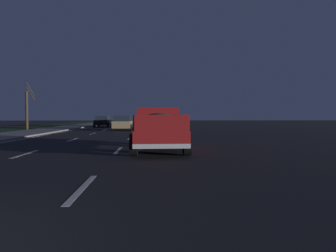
# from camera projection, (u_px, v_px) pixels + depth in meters

# --- Properties ---
(ground) EXTENTS (144.00, 144.00, 0.00)m
(ground) POSITION_uv_depth(u_px,v_px,m) (119.00, 131.00, 28.79)
(ground) COLOR black
(sidewalk_shoulder) EXTENTS (108.00, 4.00, 0.12)m
(sidewalk_shoulder) POSITION_uv_depth(u_px,v_px,m) (44.00, 130.00, 28.32)
(sidewalk_shoulder) COLOR gray
(sidewalk_shoulder) RESTS_ON ground
(lane_markings) EXTENTS (108.00, 7.04, 0.01)m
(lane_markings) POSITION_uv_depth(u_px,v_px,m) (94.00, 130.00, 31.53)
(lane_markings) COLOR silver
(lane_markings) RESTS_ON ground
(pickup_truck) EXTENTS (5.45, 2.34, 1.87)m
(pickup_truck) POSITION_uv_depth(u_px,v_px,m) (158.00, 128.00, 12.43)
(pickup_truck) COLOR maroon
(pickup_truck) RESTS_ON ground
(sedan_green) EXTENTS (4.41, 2.04, 1.54)m
(sedan_green) POSITION_uv_depth(u_px,v_px,m) (153.00, 122.00, 35.13)
(sedan_green) COLOR #14592D
(sedan_green) RESTS_ON ground
(sedan_black) EXTENTS (4.43, 2.07, 1.54)m
(sedan_black) POSITION_uv_depth(u_px,v_px,m) (103.00, 121.00, 39.12)
(sedan_black) COLOR black
(sedan_black) RESTS_ON ground
(sedan_tan) EXTENTS (4.41, 2.04, 1.54)m
(sedan_tan) POSITION_uv_depth(u_px,v_px,m) (123.00, 123.00, 29.77)
(sedan_tan) COLOR #9E845B
(sedan_tan) RESTS_ON ground
(bare_tree_far) EXTENTS (1.13, 1.47, 5.34)m
(bare_tree_far) POSITION_uv_depth(u_px,v_px,m) (27.00, 108.00, 31.71)
(bare_tree_far) COLOR #423323
(bare_tree_far) RESTS_ON ground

